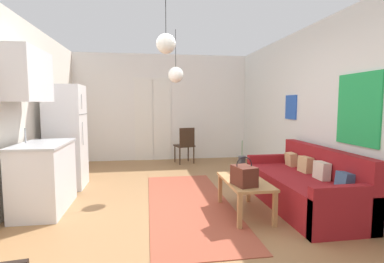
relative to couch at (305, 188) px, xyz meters
name	(u,v)px	position (x,y,z in m)	size (l,w,h in m)	color
ground_plane	(180,220)	(-1.76, -0.06, -0.33)	(4.95, 8.37, 0.10)	#996D44
wall_back	(162,108)	(-1.77, 3.87, 1.05)	(4.55, 0.13, 2.69)	white
wall_right	(342,111)	(0.46, -0.06, 1.06)	(0.12, 7.97, 2.69)	silver
area_rug	(189,203)	(-1.58, 0.38, -0.27)	(1.15, 3.15, 0.01)	#9E4733
couch	(305,188)	(0.00, 0.00, 0.00)	(0.84, 1.99, 0.83)	maroon
coffee_table	(245,184)	(-0.92, -0.10, 0.11)	(0.51, 0.98, 0.45)	#B27F4C
bamboo_vase	(242,165)	(-0.85, 0.22, 0.30)	(0.10, 0.10, 0.48)	#2D2D33
handbag	(244,176)	(-1.01, -0.34, 0.29)	(0.28, 0.34, 0.35)	#512319
refrigerator	(66,137)	(-3.54, 1.55, 0.60)	(0.61, 0.64, 1.76)	white
kitchen_counter	(40,150)	(-3.58, 0.44, 0.55)	(0.60, 1.07, 2.15)	silver
accent_chair	(185,144)	(-1.26, 3.22, 0.21)	(0.51, 0.49, 0.87)	#382619
pendant_lamp_near	(166,44)	(-1.95, -0.35, 1.83)	(0.22, 0.22, 0.69)	black
pendant_lamp_far	(176,75)	(-1.67, 1.33, 1.65)	(0.26, 0.26, 0.89)	black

